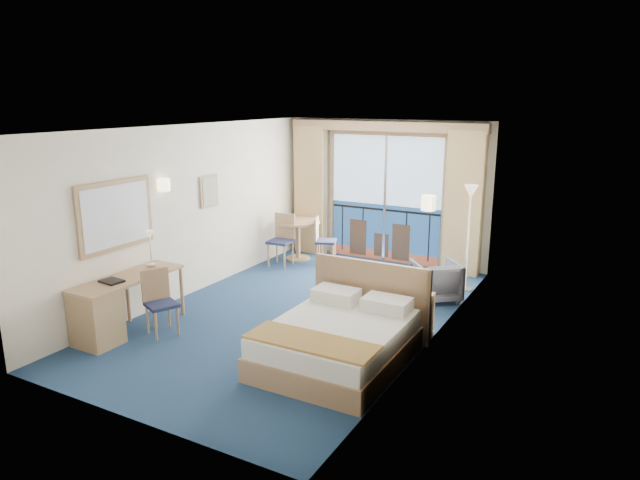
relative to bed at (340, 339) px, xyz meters
The scene contains 22 objects.
floor 1.69m from the bed, 137.71° to the left, with size 6.50×6.50×0.00m, color navy.
room_walls 2.23m from the bed, 137.71° to the left, with size 4.04×6.54×2.72m.
balcony_door 4.59m from the bed, 105.94° to the left, with size 2.36×0.03×2.52m.
curtain_left 5.13m from the bed, 123.58° to the left, with size 0.65×0.22×2.55m, color tan.
curtain_right 4.32m from the bed, 85.65° to the left, with size 0.65×0.22×2.55m, color tan.
pelmet 4.96m from the bed, 106.27° to the left, with size 3.80×0.25×0.18m, color tan.
mirror 3.46m from the bed, behind, with size 0.05×1.25×0.95m.
wall_print 3.80m from the bed, 153.88° to the left, with size 0.04×0.42×0.52m.
sconce_left 3.57m from the bed, behind, with size 0.18×0.18×0.18m, color beige.
sconce_right 1.97m from the bed, 53.86° to the left, with size 0.18×0.18×0.18m, color beige.
bed is the anchor object (origin of this frame).
nightstand 1.22m from the bed, 64.77° to the left, with size 0.46×0.43×0.60m, color #A18055.
phone 1.21m from the bed, 65.69° to the left, with size 0.16×0.12×0.07m, color white.
armchair 2.67m from the bed, 82.58° to the left, with size 0.67×0.69×0.62m, color #41464F.
floor_lamp 3.57m from the bed, 79.37° to the left, with size 0.24×0.24×1.74m.
desk 3.09m from the bed, 162.26° to the right, with size 0.55×1.61×0.76m.
desk_chair 2.55m from the bed, behind, with size 0.51×0.50×0.88m.
folder 3.09m from the bed, 165.46° to the right, with size 0.29×0.22×0.03m, color black.
desk_lamp 3.12m from the bed, behind, with size 0.13×0.13×0.50m.
round_table 4.54m from the bed, 127.20° to the left, with size 0.86×0.86×0.77m.
table_chair_a 4.23m from the bed, 121.49° to the left, with size 0.50×0.50×0.89m.
table_chair_b 4.22m from the bed, 131.72° to the left, with size 0.45×0.46×0.97m.
Camera 1 is at (4.07, -6.77, 3.11)m, focal length 32.00 mm.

